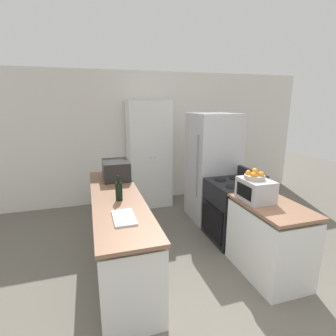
{
  "coord_description": "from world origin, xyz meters",
  "views": [
    {
      "loc": [
        -1.12,
        -1.72,
        2.0
      ],
      "look_at": [
        0.0,
        1.92,
        1.05
      ],
      "focal_mm": 28.0,
      "sensor_mm": 36.0,
      "label": 1
    }
  ],
  "objects": [
    {
      "name": "refrigerator",
      "position": [
        0.9,
        2.23,
        0.92
      ],
      "size": [
        0.76,
        0.77,
        1.84
      ],
      "color": "#B7B7BC",
      "rests_on": "ground_plane"
    },
    {
      "name": "stove",
      "position": [
        0.85,
        1.45,
        0.45
      ],
      "size": [
        0.66,
        0.72,
        1.04
      ],
      "color": "black",
      "rests_on": "ground_plane"
    },
    {
      "name": "toaster_oven",
      "position": [
        0.71,
        0.75,
        1.01
      ],
      "size": [
        0.32,
        0.41,
        0.26
      ],
      "color": "#B2B2B7",
      "rests_on": "counter_right"
    },
    {
      "name": "wall_back",
      "position": [
        0.0,
        3.51,
        1.3
      ],
      "size": [
        7.0,
        0.06,
        2.6
      ],
      "color": "silver",
      "rests_on": "ground_plane"
    },
    {
      "name": "pantry_cabinet",
      "position": [
        0.0,
        3.19,
        1.02
      ],
      "size": [
        0.8,
        0.58,
        2.05
      ],
      "color": "white",
      "rests_on": "ground_plane"
    },
    {
      "name": "counter_right",
      "position": [
        0.83,
        0.58,
        0.43
      ],
      "size": [
        0.6,
        0.97,
        0.88
      ],
      "color": "silver",
      "rests_on": "ground_plane"
    },
    {
      "name": "cutting_board",
      "position": [
        -0.83,
        0.7,
        0.89
      ],
      "size": [
        0.21,
        0.39,
        0.02
      ],
      "color": "silver",
      "rests_on": "counter_left"
    },
    {
      "name": "wine_bottle",
      "position": [
        -0.81,
        1.22,
        1.0
      ],
      "size": [
        0.08,
        0.08,
        0.3
      ],
      "color": "black",
      "rests_on": "counter_left"
    },
    {
      "name": "microwave",
      "position": [
        -0.75,
        2.13,
        1.02
      ],
      "size": [
        0.39,
        0.52,
        0.28
      ],
      "color": "black",
      "rests_on": "counter_left"
    },
    {
      "name": "counter_left",
      "position": [
        -0.83,
        1.37,
        0.43
      ],
      "size": [
        0.6,
        2.54,
        0.88
      ],
      "color": "silver",
      "rests_on": "ground_plane"
    },
    {
      "name": "ground_plane",
      "position": [
        0.0,
        0.0,
        0.0
      ],
      "size": [
        14.0,
        14.0,
        0.0
      ],
      "primitive_type": "plane",
      "color": "#666056"
    },
    {
      "name": "fruit_bowl",
      "position": [
        0.7,
        0.77,
        1.18
      ],
      "size": [
        0.23,
        0.23,
        0.13
      ],
      "color": "#B2A893",
      "rests_on": "toaster_oven"
    }
  ]
}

